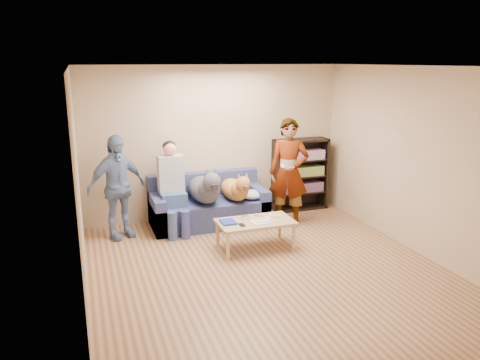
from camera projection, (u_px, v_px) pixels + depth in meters
name	position (u px, v px, depth m)	size (l,w,h in m)	color
ground	(271.00, 273.00, 6.05)	(5.00, 5.00, 0.00)	brown
ceiling	(274.00, 66.00, 5.40)	(5.00, 5.00, 0.00)	white
wall_back	(215.00, 142.00, 8.01)	(4.50, 4.50, 0.00)	tan
wall_front	(406.00, 252.00, 3.44)	(4.50, 4.50, 0.00)	tan
wall_left	(79.00, 192.00, 5.00)	(5.00, 5.00, 0.00)	tan
wall_right	(423.00, 162.00, 6.44)	(5.00, 5.00, 0.00)	tan
blanket	(252.00, 195.00, 7.78)	(0.41, 0.34, 0.14)	silver
person_standing_right	(289.00, 172.00, 7.64)	(0.65, 0.42, 1.77)	gray
person_standing_left	(117.00, 187.00, 7.08)	(0.94, 0.39, 1.60)	#7A8AC3
held_controller	(283.00, 166.00, 7.36)	(0.04, 0.12, 0.03)	white
notebook_blue	(228.00, 222.00, 6.66)	(0.20, 0.26, 0.03)	#1C279A
papers	(261.00, 222.00, 6.67)	(0.26, 0.20, 0.01)	white
magazine	(263.00, 221.00, 6.69)	(0.22, 0.17, 0.01)	beige
camera_silver	(245.00, 217.00, 6.81)	(0.11, 0.06, 0.05)	silver
controller_a	(271.00, 216.00, 6.92)	(0.04, 0.13, 0.03)	white
controller_b	(278.00, 217.00, 6.87)	(0.09, 0.06, 0.03)	silver
headphone_cup_a	(269.00, 219.00, 6.79)	(0.07, 0.07, 0.02)	white
headphone_cup_b	(267.00, 217.00, 6.86)	(0.07, 0.07, 0.02)	silver
pen_orange	(258.00, 224.00, 6.59)	(0.01, 0.01, 0.14)	#C7581C
pen_black	(259.00, 216.00, 6.95)	(0.01, 0.01, 0.14)	black
wallet	(242.00, 225.00, 6.55)	(0.07, 0.12, 0.01)	black
sofa	(208.00, 207.00, 7.81)	(1.90, 0.85, 0.82)	#515B93
person_seated	(172.00, 184.00, 7.38)	(0.40, 0.73, 1.47)	#405C8E
dog_gray	(205.00, 189.00, 7.52)	(0.46, 1.27, 0.67)	#494D52
dog_tan	(236.00, 189.00, 7.66)	(0.38, 1.15, 0.55)	#B47F37
coffee_table	(255.00, 224.00, 6.76)	(1.10, 0.60, 0.42)	tan
bookshelf	(300.00, 173.00, 8.50)	(1.00, 0.34, 1.30)	black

